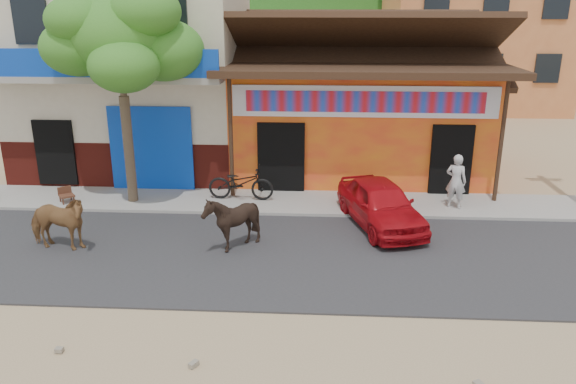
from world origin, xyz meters
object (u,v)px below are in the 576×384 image
tree (124,96)px  cafe_chair_right (66,189)px  red_car (381,204)px  cow_tan (57,223)px  scooter (241,183)px  pedestrian (456,181)px  cow_dark (232,222)px

tree → cafe_chair_right: tree is taller
tree → red_car: (6.93, -1.34, -2.48)m
red_car → cafe_chair_right: (-8.76, 1.06, -0.11)m
cow_tan → red_car: 7.85m
scooter → red_car: bearing=-109.8°
scooter → pedestrian: bearing=-90.2°
cow_dark → cafe_chair_right: bearing=-120.0°
red_car → cafe_chair_right: size_ratio=4.34×
cow_tan → pedestrian: bearing=-64.3°
cow_dark → red_car: size_ratio=0.39×
tree → cow_tan: (-0.67, -3.28, -2.41)m
tree → scooter: size_ratio=3.18×
tree → cafe_chair_right: 3.19m
red_car → cow_dark: bearing=-171.8°
scooter → tree: bearing=98.1°
cow_dark → scooter: cow_dark is taller
tree → cow_tan: bearing=-101.6°
tree → pedestrian: bearing=-0.4°
cafe_chair_right → pedestrian: bearing=-38.3°
tree → cafe_chair_right: bearing=-171.1°
cow_tan → cafe_chair_right: bearing=28.5°
red_car → pedestrian: 2.53m
tree → cow_dark: bearing=-42.0°
cow_tan → cow_dark: size_ratio=1.16×
cafe_chair_right → cow_tan: bearing=-108.5°
cow_tan → cow_dark: 4.03m
tree → red_car: tree is taller
tree → cow_dark: 5.11m
cow_dark → pedestrian: bearing=115.1°
cow_dark → cafe_chair_right: 5.86m
cow_tan → scooter: size_ratio=0.84×
pedestrian → scooter: bearing=21.1°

